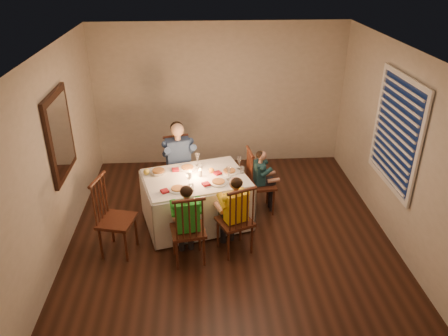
{
  "coord_description": "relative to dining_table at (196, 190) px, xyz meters",
  "views": [
    {
      "loc": [
        -0.41,
        -5.11,
        3.69
      ],
      "look_at": [
        -0.07,
        0.15,
        1.02
      ],
      "focal_mm": 35.0,
      "sensor_mm": 36.0,
      "label": 1
    }
  ],
  "objects": [
    {
      "name": "child_teal",
      "position": [
        0.99,
        0.28,
        -0.54
      ],
      "size": [
        0.33,
        0.35,
        1.02
      ],
      "primitive_type": null,
      "rotation": [
        0.0,
        0.0,
        1.68
      ],
      "color": "#1A3B41",
      "rests_on": "ground"
    },
    {
      "name": "setting_adult",
      "position": [
        -0.12,
        0.27,
        0.23
      ],
      "size": [
        0.32,
        0.32,
        0.02
      ],
      "primitive_type": "cylinder",
      "rotation": [
        0.0,
        0.0,
        0.27
      ],
      "color": "white",
      "rests_on": "dining_table"
    },
    {
      "name": "candle_left",
      "position": [
        -0.08,
        -0.02,
        0.27
      ],
      "size": [
        0.06,
        0.06,
        0.1
      ],
      "primitive_type": "cylinder",
      "color": "silver",
      "rests_on": "dining_table"
    },
    {
      "name": "wall_mirror",
      "position": [
        -1.75,
        -0.1,
        0.96
      ],
      "size": [
        0.06,
        0.95,
        1.15
      ],
      "color": "black",
      "rests_on": "wall_left"
    },
    {
      "name": "dining_table",
      "position": [
        0.0,
        0.0,
        0.0
      ],
      "size": [
        1.69,
        1.4,
        0.73
      ],
      "rotation": [
        0.0,
        0.0,
        0.27
      ],
      "color": "silver",
      "rests_on": "ground"
    },
    {
      "name": "orange_fruit",
      "position": [
        0.23,
        0.12,
        0.26
      ],
      "size": [
        0.08,
        0.08,
        0.08
      ],
      "primitive_type": "sphere",
      "color": "orange",
      "rests_on": "dining_table"
    },
    {
      "name": "adult",
      "position": [
        -0.26,
        0.75,
        -0.54
      ],
      "size": [
        0.59,
        0.56,
        1.31
      ],
      "primitive_type": null,
      "rotation": [
        0.0,
        0.0,
        0.24
      ],
      "color": "navy",
      "rests_on": "ground"
    },
    {
      "name": "chair_end",
      "position": [
        0.99,
        0.28,
        -0.54
      ],
      "size": [
        0.45,
        0.47,
        1.04
      ],
      "primitive_type": null,
      "rotation": [
        0.0,
        0.0,
        1.68
      ],
      "color": "#36150E",
      "rests_on": "ground"
    },
    {
      "name": "setting_yellow",
      "position": [
        0.32,
        -0.19,
        0.23
      ],
      "size": [
        0.32,
        0.32,
        0.02
      ],
      "primitive_type": "cylinder",
      "rotation": [
        0.0,
        0.0,
        0.27
      ],
      "color": "white",
      "rests_on": "dining_table"
    },
    {
      "name": "ground",
      "position": [
        0.47,
        -0.4,
        -0.54
      ],
      "size": [
        5.0,
        5.0,
        0.0
      ],
      "primitive_type": "plane",
      "color": "black",
      "rests_on": "ground"
    },
    {
      "name": "squash",
      "position": [
        -0.7,
        0.13,
        0.26
      ],
      "size": [
        0.09,
        0.09,
        0.09
      ],
      "primitive_type": "sphere",
      "color": "yellow",
      "rests_on": "dining_table"
    },
    {
      "name": "wall_left",
      "position": [
        -1.78,
        -0.4,
        0.76
      ],
      "size": [
        0.02,
        5.0,
        2.6
      ],
      "primitive_type": "cube",
      "color": "beige",
      "rests_on": "ground"
    },
    {
      "name": "child_yellow",
      "position": [
        0.51,
        -0.71,
        -0.54
      ],
      "size": [
        0.49,
        0.47,
        1.13
      ],
      "primitive_type": null,
      "rotation": [
        0.0,
        0.0,
        3.53
      ],
      "color": "yellow",
      "rests_on": "ground"
    },
    {
      "name": "chair_adult",
      "position": [
        -0.26,
        0.75,
        -0.54
      ],
      "size": [
        0.51,
        0.5,
        1.04
      ],
      "primitive_type": null,
      "rotation": [
        0.0,
        0.0,
        0.24
      ],
      "color": "#36150E",
      "rests_on": "ground"
    },
    {
      "name": "setting_teal",
      "position": [
        0.5,
        0.12,
        0.23
      ],
      "size": [
        0.32,
        0.32,
        0.02
      ],
      "primitive_type": "cylinder",
      "rotation": [
        0.0,
        0.0,
        0.27
      ],
      "color": "white",
      "rests_on": "dining_table"
    },
    {
      "name": "window_blinds",
      "position": [
        2.67,
        -0.3,
        0.96
      ],
      "size": [
        0.07,
        1.34,
        1.54
      ],
      "color": "black",
      "rests_on": "wall_right"
    },
    {
      "name": "candle_right",
      "position": [
        0.07,
        0.02,
        0.27
      ],
      "size": [
        0.06,
        0.06,
        0.1
      ],
      "primitive_type": "cylinder",
      "color": "silver",
      "rests_on": "dining_table"
    },
    {
      "name": "ceiling",
      "position": [
        0.47,
        -0.4,
        2.06
      ],
      "size": [
        5.0,
        5.0,
        0.0
      ],
      "primitive_type": "plane",
      "color": "white",
      "rests_on": "wall_back"
    },
    {
      "name": "wall_back",
      "position": [
        0.47,
        2.1,
        0.76
      ],
      "size": [
        4.5,
        0.02,
        2.6
      ],
      "primitive_type": "cube",
      "color": "beige",
      "rests_on": "ground"
    },
    {
      "name": "serving_bowl",
      "position": [
        -0.53,
        0.13,
        0.25
      ],
      "size": [
        0.26,
        0.26,
        0.05
      ],
      "primitive_type": "imported",
      "rotation": [
        0.0,
        0.0,
        0.21
      ],
      "color": "white",
      "rests_on": "dining_table"
    },
    {
      "name": "chair_extra",
      "position": [
        -1.04,
        -0.64,
        -0.54
      ],
      "size": [
        0.53,
        0.55,
        1.11
      ],
      "primitive_type": null,
      "rotation": [
        0.0,
        0.0,
        1.33
      ],
      "color": "#36150E",
      "rests_on": "ground"
    },
    {
      "name": "wall_right",
      "position": [
        2.72,
        -0.4,
        0.76
      ],
      "size": [
        0.02,
        5.0,
        2.6
      ],
      "primitive_type": "cube",
      "color": "beige",
      "rests_on": "ground"
    },
    {
      "name": "child_green",
      "position": [
        -0.11,
        -0.88,
        -0.54
      ],
      "size": [
        0.44,
        0.41,
        1.13
      ],
      "primitive_type": null,
      "rotation": [
        0.0,
        0.0,
        3.31
      ],
      "color": "green",
      "rests_on": "ground"
    },
    {
      "name": "chair_near_right",
      "position": [
        0.51,
        -0.71,
        -0.54
      ],
      "size": [
        0.55,
        0.54,
        1.04
      ],
      "primitive_type": null,
      "rotation": [
        0.0,
        0.0,
        3.53
      ],
      "color": "#36150E",
      "rests_on": "ground"
    },
    {
      "name": "chair_near_left",
      "position": [
        -0.11,
        -0.88,
        -0.54
      ],
      "size": [
        0.49,
        0.47,
        1.04
      ],
      "primitive_type": null,
      "rotation": [
        0.0,
        0.0,
        3.31
      ],
      "color": "#36150E",
      "rests_on": "ground"
    },
    {
      "name": "setting_green",
      "position": [
        -0.24,
        -0.35,
        0.23
      ],
      "size": [
        0.32,
        0.32,
        0.02
      ],
      "primitive_type": "cylinder",
      "rotation": [
        0.0,
        0.0,
        0.27
      ],
      "color": "white",
      "rests_on": "dining_table"
    }
  ]
}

